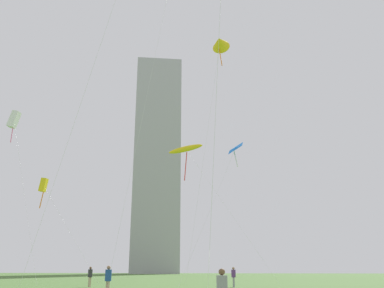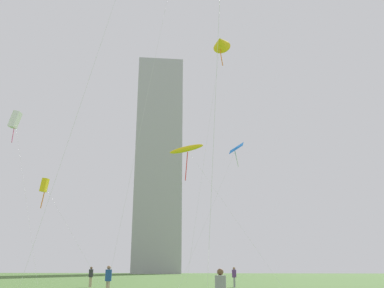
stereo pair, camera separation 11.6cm
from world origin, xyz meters
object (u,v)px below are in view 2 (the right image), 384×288
at_px(kite_flying_3, 236,149).
at_px(kite_flying_5, 221,43).
at_px(kite_flying_7, 44,186).
at_px(distant_highrise_0, 158,164).
at_px(person_standing_4, 234,276).
at_px(person_standing_3, 108,278).
at_px(person_standing_1, 91,275).
at_px(kite_flying_4, 15,120).
at_px(kite_flying_1, 187,149).

bearing_deg(kite_flying_3, kite_flying_5, 156.14).
bearing_deg(kite_flying_7, distant_highrise_0, 95.28).
relative_size(person_standing_4, distant_highrise_0, 0.02).
relative_size(person_standing_3, person_standing_4, 1.03).
bearing_deg(kite_flying_3, person_standing_4, -94.18).
bearing_deg(person_standing_1, kite_flying_5, -46.56).
xyz_separation_m(person_standing_1, kite_flying_5, (12.35, 7.85, 28.65)).
distance_m(person_standing_3, kite_flying_7, 24.95).
height_order(person_standing_3, distant_highrise_0, distant_highrise_0).
height_order(person_standing_1, kite_flying_4, kite_flying_4).
bearing_deg(distant_highrise_0, kite_flying_5, -86.63).
bearing_deg(person_standing_1, kite_flying_3, -51.65).
relative_size(kite_flying_1, distant_highrise_0, 0.22).
xyz_separation_m(kite_flying_4, kite_flying_7, (6.86, -3.03, -9.75)).
xyz_separation_m(kite_flying_1, kite_flying_7, (-16.38, -3.86, -4.93)).
xyz_separation_m(person_standing_4, kite_flying_7, (-22.18, 4.00, 9.99)).
bearing_deg(kite_flying_4, person_standing_3, -43.91).
xyz_separation_m(kite_flying_3, distant_highrise_0, (-31.77, 97.95, 23.88)).
bearing_deg(person_standing_4, distant_highrise_0, 8.48).
relative_size(person_standing_4, kite_flying_5, 0.06).
bearing_deg(distant_highrise_0, kite_flying_1, -88.93).
height_order(kite_flying_4, kite_flying_7, kite_flying_4).
bearing_deg(person_standing_3, person_standing_4, -72.94).
bearing_deg(kite_flying_1, distant_highrise_0, 104.97).
height_order(kite_flying_5, kite_flying_7, kite_flying_5).
bearing_deg(distant_highrise_0, person_standing_3, -92.42).
bearing_deg(kite_flying_5, distant_highrise_0, 107.27).
height_order(person_standing_1, person_standing_3, person_standing_3).
xyz_separation_m(person_standing_4, distant_highrise_0, (-31.37, 103.48, 37.91)).
xyz_separation_m(person_standing_3, kite_flying_7, (-14.59, 17.62, 9.96)).
xyz_separation_m(person_standing_4, kite_flying_3, (0.40, 5.53, 14.02)).
height_order(person_standing_1, distant_highrise_0, distant_highrise_0).
bearing_deg(kite_flying_1, person_standing_4, -53.55).
xyz_separation_m(person_standing_4, kite_flying_1, (-5.80, 7.86, 14.92)).
bearing_deg(kite_flying_1, kite_flying_7, -166.74).
distance_m(person_standing_1, kite_flying_4, 26.58).
xyz_separation_m(kite_flying_1, kite_flying_4, (-23.23, -0.83, 4.82)).
relative_size(kite_flying_7, distant_highrise_0, 0.15).
height_order(kite_flying_1, kite_flying_7, kite_flying_1).
bearing_deg(kite_flying_1, person_standing_1, -128.89).
distance_m(kite_flying_5, distant_highrise_0, 102.29).
height_order(person_standing_3, person_standing_4, person_standing_3).
distance_m(kite_flying_1, distant_highrise_0, 101.62).
bearing_deg(kite_flying_5, kite_flying_1, 160.54).
relative_size(kite_flying_3, kite_flying_7, 1.33).
relative_size(person_standing_1, kite_flying_3, 0.12).
height_order(kite_flying_5, distant_highrise_0, distant_highrise_0).
relative_size(person_standing_3, distant_highrise_0, 0.02).
bearing_deg(distant_highrise_0, kite_flying_3, -85.93).
bearing_deg(person_standing_1, kite_flying_7, 68.02).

